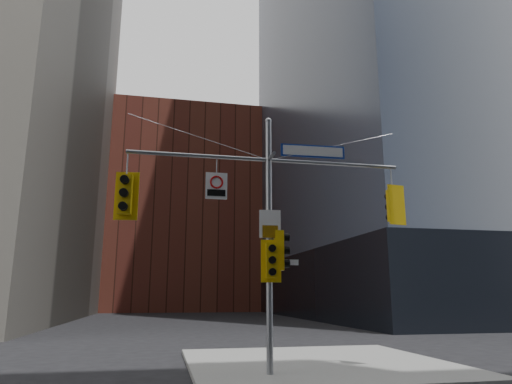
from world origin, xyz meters
name	(u,v)px	position (x,y,z in m)	size (l,w,h in m)	color
sidewalk_corner	(317,364)	(2.00, 4.00, 0.07)	(8.00, 8.00, 0.15)	gray
podium_ne	(467,286)	(28.00, 32.00, 3.00)	(36.40, 36.40, 6.00)	black
brick_midrise	(183,214)	(0.00, 58.00, 14.00)	(26.00, 20.00, 28.00)	brown
signal_assembly	(269,214)	(0.00, 1.99, 4.42)	(8.00, 0.80, 7.30)	gray
traffic_light_west_arm	(125,195)	(-3.94, 2.01, 4.80)	(0.63, 0.54, 1.33)	gold
traffic_light_east_arm	(393,206)	(3.85, 1.99, 4.80)	(0.57, 0.50, 1.20)	gold
traffic_light_pole_side	(281,250)	(0.33, 1.99, 3.39)	(0.45, 0.38, 1.10)	gold
traffic_light_pole_front	(272,260)	(0.00, 1.73, 3.09)	(0.55, 0.47, 1.16)	gold
street_sign_blade	(313,151)	(1.36, 2.00, 6.35)	(1.95, 0.12, 0.38)	#102E98
regulatory_sign_arm	(216,185)	(-1.51, 1.97, 5.17)	(0.61, 0.06, 0.76)	silver
regulatory_sign_pole	(270,225)	(0.00, 1.88, 4.09)	(0.60, 0.09, 0.78)	silver
street_blade_ew	(285,262)	(0.45, 2.00, 3.06)	(0.77, 0.06, 0.15)	silver
street_blade_ns	(266,274)	(0.00, 2.45, 2.75)	(0.04, 0.72, 0.14)	#145926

